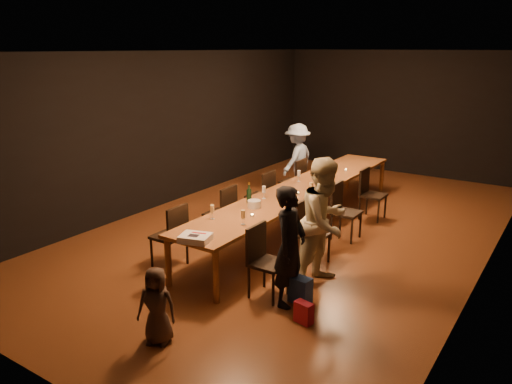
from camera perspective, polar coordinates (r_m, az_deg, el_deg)
The scene contains 30 objects.
ground at distance 8.81m, azimuth 5.09°, elevation -4.17°, with size 10.00×10.00×0.00m, color #4E2413.
room_shell at distance 8.32m, azimuth 5.45°, elevation 9.36°, with size 6.04×10.04×3.02m.
table at distance 8.59m, azimuth 5.20°, elevation 0.22°, with size 0.90×6.00×0.75m.
chair_right_0 at distance 6.32m, azimuth 1.46°, elevation -8.06°, with size 0.42×0.42×0.93m, color black, non-canonical shape.
chair_right_1 at distance 7.29m, azimuth 6.51°, elevation -4.77°, with size 0.42×0.42×0.93m, color black, non-canonical shape.
chair_right_2 at distance 8.31m, azimuth 10.32°, elevation -2.25°, with size 0.42×0.42×0.93m, color black, non-canonical shape.
chair_right_3 at distance 9.38m, azimuth 13.26°, elevation -0.28°, with size 0.42×0.42×0.93m, color black, non-canonical shape.
chair_left_0 at distance 7.29m, azimuth -9.96°, elevation -4.89°, with size 0.42×0.42×0.93m, color black, non-canonical shape.
chair_left_1 at distance 8.15m, azimuth -4.17°, elevation -2.41°, with size 0.42×0.42×0.93m, color black, non-canonical shape.
chair_left_2 at distance 9.08m, azimuth 0.45°, elevation -0.39°, with size 0.42×0.42×0.93m, color black, non-canonical shape.
chair_left_3 at distance 10.07m, azimuth 4.19°, elevation 1.24°, with size 0.42×0.42×0.93m, color black, non-canonical shape.
woman_birthday at distance 6.06m, azimuth 3.89°, elevation -6.21°, with size 0.55×0.36×1.51m, color black.
woman_tan at distance 6.61m, azimuth 7.85°, elevation -3.39°, with size 0.84×0.65×1.72m, color beige.
man_blue at distance 10.75m, azimuth 4.72°, elevation 3.79°, with size 0.98×0.56×1.51m, color #92B2E2.
child at distance 5.52m, azimuth -11.29°, elevation -12.62°, with size 0.42×0.27×0.86m, color #433026.
gift_bag_red at distance 5.92m, azimuth 5.48°, elevation -13.56°, with size 0.22×0.12×0.26m, color red.
gift_bag_blue at distance 6.33m, azimuth 5.09°, elevation -11.10°, with size 0.26×0.18×0.33m, color #264EA8.
birthday_cake at distance 6.24m, azimuth -6.96°, elevation -5.24°, with size 0.44×0.39×0.09m.
plate_stack at distance 7.46m, azimuth -0.21°, elevation -1.38°, with size 0.20×0.20×0.11m, color silver.
champagne_bottle at distance 7.66m, azimuth -0.80°, elevation -0.07°, with size 0.08×0.08×0.33m, color black, non-canonical shape.
ice_bucket at distance 9.16m, azimuth 7.48°, elevation 2.19°, with size 0.20×0.20×0.22m, color silver.
wineglass_0 at distance 6.98m, azimuth -5.02°, elevation -2.30°, with size 0.06×0.06×0.21m, color beige, non-canonical shape.
wineglass_1 at distance 6.74m, azimuth -1.49°, elevation -2.92°, with size 0.06×0.06×0.21m, color beige, non-canonical shape.
wineglass_2 at distance 7.89m, azimuth 0.91°, elevation -0.04°, with size 0.06×0.06×0.21m, color silver, non-canonical shape.
wineglass_3 at distance 8.15m, azimuth 6.30°, elevation 0.40°, with size 0.06×0.06×0.21m, color beige, non-canonical shape.
wineglass_4 at distance 8.93m, azimuth 4.91°, elevation 1.84°, with size 0.06×0.06×0.21m, color silver, non-canonical shape.
wineglass_5 at distance 9.04m, azimuth 8.39°, elevation 1.91°, with size 0.06×0.06×0.21m, color silver, non-canonical shape.
tealight_near at distance 7.08m, azimuth -0.44°, elevation -2.70°, with size 0.05×0.05×0.03m, color #B2B7B2.
tealight_mid at distance 8.17m, azimuth 4.80°, elevation -0.16°, with size 0.05×0.05×0.03m, color #B2B7B2.
tealight_far at distance 9.85m, azimuth 10.23°, elevation 2.48°, with size 0.05×0.05×0.03m, color #B2B7B2.
Camera 1 is at (3.90, -7.28, 3.07)m, focal length 35.00 mm.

